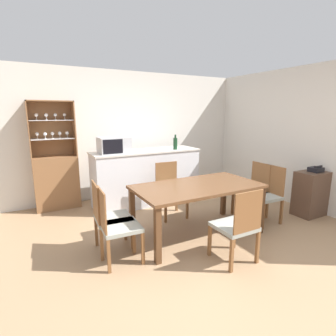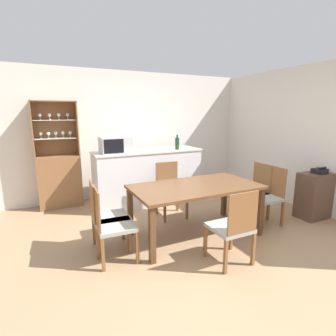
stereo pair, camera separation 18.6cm
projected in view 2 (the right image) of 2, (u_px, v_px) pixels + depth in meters
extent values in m
plane|color=#A37F5B|center=(195.00, 246.00, 3.46)|extent=(18.00, 18.00, 0.00)
cube|color=silver|center=(131.00, 135.00, 5.50)|extent=(6.80, 0.06, 2.55)
cube|color=silver|center=(315.00, 139.00, 4.55)|extent=(0.06, 4.60, 2.55)
cube|color=silver|center=(148.00, 177.00, 5.06)|extent=(2.02, 0.60, 1.00)
cube|color=beige|center=(148.00, 151.00, 4.95)|extent=(2.05, 0.63, 0.03)
cube|color=brown|center=(60.00, 181.00, 4.87)|extent=(0.75, 0.35, 0.96)
cube|color=brown|center=(55.00, 128.00, 4.81)|extent=(0.75, 0.02, 0.97)
cube|color=brown|center=(32.00, 129.00, 4.51)|extent=(0.02, 0.35, 0.97)
cube|color=brown|center=(77.00, 128.00, 4.82)|extent=(0.02, 0.35, 0.97)
cube|color=brown|center=(53.00, 101.00, 4.57)|extent=(0.75, 0.35, 0.02)
cube|color=white|center=(56.00, 138.00, 4.70)|extent=(0.71, 0.31, 0.01)
cube|color=white|center=(55.00, 120.00, 4.63)|extent=(0.71, 0.31, 0.01)
cylinder|color=white|center=(41.00, 138.00, 4.62)|extent=(0.04, 0.04, 0.01)
cylinder|color=white|center=(41.00, 136.00, 4.61)|extent=(0.01, 0.01, 0.06)
sphere|color=white|center=(41.00, 133.00, 4.60)|extent=(0.06, 0.06, 0.06)
cylinder|color=white|center=(40.00, 120.00, 4.54)|extent=(0.04, 0.04, 0.01)
cylinder|color=white|center=(40.00, 118.00, 4.54)|extent=(0.01, 0.01, 0.06)
sphere|color=white|center=(40.00, 115.00, 4.53)|extent=(0.06, 0.06, 0.06)
cylinder|color=white|center=(49.00, 138.00, 4.62)|extent=(0.04, 0.04, 0.01)
cylinder|color=white|center=(49.00, 136.00, 4.61)|extent=(0.01, 0.01, 0.06)
sphere|color=white|center=(48.00, 133.00, 4.60)|extent=(0.06, 0.06, 0.06)
cylinder|color=white|center=(50.00, 120.00, 4.57)|extent=(0.04, 0.04, 0.01)
cylinder|color=white|center=(50.00, 118.00, 4.56)|extent=(0.01, 0.01, 0.06)
sphere|color=white|center=(49.00, 115.00, 4.55)|extent=(0.06, 0.06, 0.06)
cylinder|color=white|center=(56.00, 138.00, 4.71)|extent=(0.04, 0.04, 0.01)
cylinder|color=white|center=(56.00, 136.00, 4.70)|extent=(0.01, 0.01, 0.06)
sphere|color=white|center=(56.00, 133.00, 4.69)|extent=(0.06, 0.06, 0.06)
cylinder|color=white|center=(59.00, 119.00, 4.69)|extent=(0.04, 0.04, 0.01)
cylinder|color=white|center=(59.00, 118.00, 4.68)|extent=(0.01, 0.01, 0.06)
sphere|color=white|center=(59.00, 115.00, 4.67)|extent=(0.06, 0.06, 0.06)
cylinder|color=white|center=(63.00, 137.00, 4.77)|extent=(0.04, 0.04, 0.01)
cylinder|color=white|center=(63.00, 136.00, 4.76)|extent=(0.01, 0.01, 0.06)
sphere|color=white|center=(63.00, 133.00, 4.75)|extent=(0.06, 0.06, 0.06)
cylinder|color=white|center=(68.00, 119.00, 4.75)|extent=(0.04, 0.04, 0.01)
cylinder|color=white|center=(68.00, 118.00, 4.74)|extent=(0.01, 0.01, 0.06)
sphere|color=white|center=(68.00, 115.00, 4.73)|extent=(0.06, 0.06, 0.06)
cylinder|color=white|center=(70.00, 137.00, 4.79)|extent=(0.04, 0.04, 0.01)
cylinder|color=white|center=(70.00, 136.00, 4.78)|extent=(0.01, 0.01, 0.06)
sphere|color=white|center=(70.00, 133.00, 4.77)|extent=(0.06, 0.06, 0.06)
cube|color=brown|center=(196.00, 187.00, 3.65)|extent=(1.78, 0.94, 0.04)
cube|color=brown|center=(152.00, 235.00, 3.01)|extent=(0.07, 0.07, 0.70)
cube|color=brown|center=(260.00, 212.00, 3.72)|extent=(0.07, 0.07, 0.70)
cube|color=brown|center=(130.00, 212.00, 3.73)|extent=(0.07, 0.07, 0.70)
cube|color=brown|center=(224.00, 196.00, 4.44)|extent=(0.07, 0.07, 0.70)
cube|color=#999E93|center=(264.00, 198.00, 4.09)|extent=(0.45, 0.45, 0.05)
cube|color=brown|center=(276.00, 181.00, 4.12)|extent=(0.03, 0.40, 0.46)
cube|color=brown|center=(263.00, 218.00, 3.88)|extent=(0.04, 0.04, 0.40)
cube|color=brown|center=(245.00, 209.00, 4.23)|extent=(0.04, 0.04, 0.40)
cube|color=brown|center=(282.00, 214.00, 4.04)|extent=(0.04, 0.04, 0.40)
cube|color=brown|center=(264.00, 206.00, 4.39)|extent=(0.04, 0.04, 0.40)
cube|color=#999E93|center=(229.00, 228.00, 3.04)|extent=(0.44, 0.44, 0.05)
cube|color=brown|center=(243.00, 213.00, 2.81)|extent=(0.40, 0.02, 0.46)
cube|color=brown|center=(205.00, 241.00, 3.18)|extent=(0.04, 0.04, 0.40)
cube|color=brown|center=(231.00, 235.00, 3.35)|extent=(0.04, 0.04, 0.40)
cube|color=brown|center=(226.00, 257.00, 2.83)|extent=(0.04, 0.04, 0.40)
cube|color=brown|center=(253.00, 249.00, 3.00)|extent=(0.04, 0.04, 0.40)
cube|color=#999E93|center=(116.00, 226.00, 3.09)|extent=(0.46, 0.46, 0.05)
cube|color=brown|center=(97.00, 208.00, 2.95)|extent=(0.04, 0.40, 0.46)
cube|color=brown|center=(129.00, 234.00, 3.38)|extent=(0.04, 0.04, 0.40)
cube|color=brown|center=(137.00, 248.00, 3.03)|extent=(0.04, 0.04, 0.40)
cube|color=brown|center=(98.00, 239.00, 3.23)|extent=(0.04, 0.04, 0.40)
cube|color=brown|center=(103.00, 255.00, 2.88)|extent=(0.04, 0.04, 0.40)
cube|color=#999E93|center=(251.00, 193.00, 4.34)|extent=(0.45, 0.45, 0.05)
cube|color=brown|center=(262.00, 177.00, 4.37)|extent=(0.03, 0.40, 0.46)
cube|color=brown|center=(249.00, 212.00, 4.13)|extent=(0.04, 0.04, 0.40)
cube|color=brown|center=(234.00, 204.00, 4.48)|extent=(0.04, 0.04, 0.40)
cube|color=brown|center=(268.00, 208.00, 4.29)|extent=(0.04, 0.04, 0.40)
cube|color=brown|center=(252.00, 201.00, 4.64)|extent=(0.04, 0.04, 0.40)
cube|color=#999E93|center=(110.00, 218.00, 3.33)|extent=(0.46, 0.46, 0.05)
cube|color=brown|center=(92.00, 201.00, 3.21)|extent=(0.05, 0.40, 0.46)
cube|color=brown|center=(123.00, 225.00, 3.63)|extent=(0.04, 0.04, 0.40)
cube|color=brown|center=(130.00, 238.00, 3.27)|extent=(0.04, 0.04, 0.40)
cube|color=brown|center=(94.00, 230.00, 3.49)|extent=(0.04, 0.04, 0.40)
cube|color=brown|center=(98.00, 243.00, 3.13)|extent=(0.04, 0.04, 0.40)
cube|color=#999E93|center=(171.00, 192.00, 4.38)|extent=(0.46, 0.46, 0.05)
cube|color=brown|center=(167.00, 175.00, 4.51)|extent=(0.40, 0.04, 0.46)
cube|color=brown|center=(187.00, 207.00, 4.32)|extent=(0.04, 0.04, 0.40)
cube|color=brown|center=(165.00, 211.00, 4.17)|extent=(0.04, 0.04, 0.40)
cube|color=brown|center=(177.00, 200.00, 4.68)|extent=(0.04, 0.04, 0.40)
cube|color=brown|center=(156.00, 203.00, 4.53)|extent=(0.04, 0.04, 0.40)
cube|color=#B7BABF|center=(115.00, 145.00, 4.62)|extent=(0.52, 0.39, 0.28)
cube|color=black|center=(114.00, 146.00, 4.42)|extent=(0.34, 0.01, 0.24)
cylinder|color=#193D23|center=(177.00, 144.00, 5.02)|extent=(0.08, 0.08, 0.22)
cylinder|color=#193D23|center=(177.00, 136.00, 4.99)|extent=(0.03, 0.03, 0.06)
cube|color=brown|center=(314.00, 195.00, 4.35)|extent=(0.51, 0.36, 0.76)
cube|color=brown|center=(314.00, 193.00, 4.35)|extent=(0.47, 0.32, 0.02)
cube|color=black|center=(320.00, 171.00, 4.27)|extent=(0.20, 0.18, 0.08)
cylinder|color=black|center=(322.00, 168.00, 4.23)|extent=(0.18, 0.03, 0.03)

